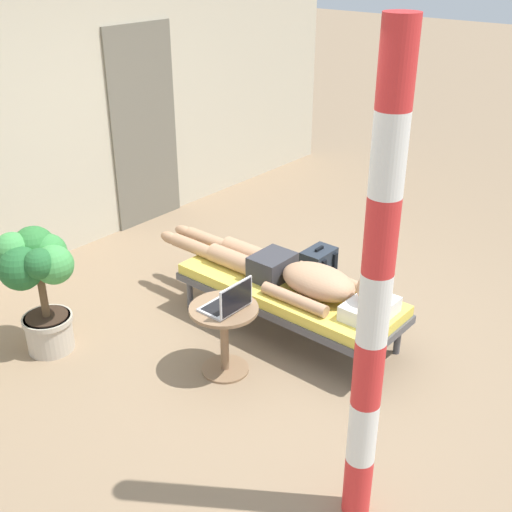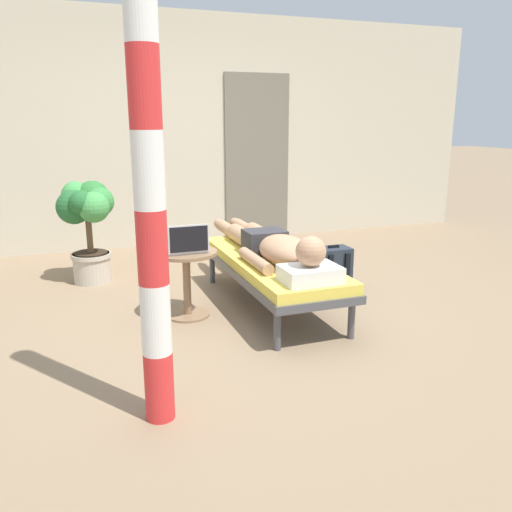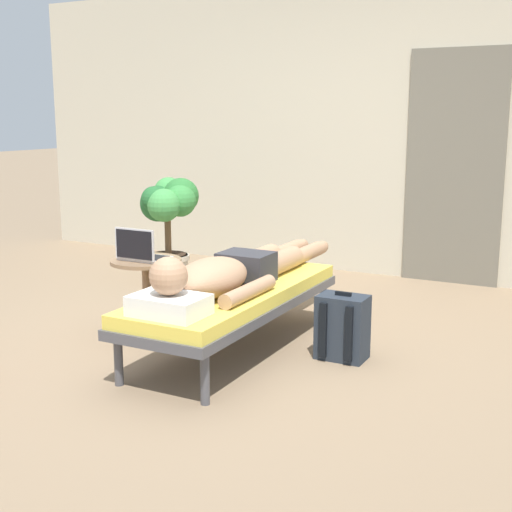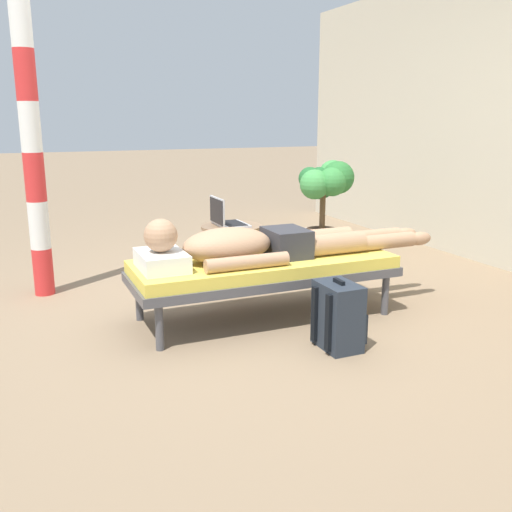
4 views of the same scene
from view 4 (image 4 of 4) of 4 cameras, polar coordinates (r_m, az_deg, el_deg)
ground_plane at (r=4.19m, az=-0.71°, el=-5.10°), size 40.00×40.00×0.00m
lounge_chair at (r=3.89m, az=0.80°, el=-1.29°), size 0.66×1.80×0.42m
person_reclining at (r=3.84m, az=0.48°, el=1.13°), size 0.53×2.17×0.32m
side_table at (r=4.53m, az=-2.43°, el=0.98°), size 0.48×0.48×0.52m
laptop at (r=4.46m, az=-3.08°, el=3.75°), size 0.31×0.24×0.23m
backpack at (r=3.46m, az=8.20°, el=-5.96°), size 0.30×0.26×0.42m
potted_plant at (r=5.57m, az=6.87°, el=6.10°), size 0.52×0.54×0.94m
porch_post at (r=4.60m, az=-21.55°, el=11.85°), size 0.15×0.15×2.55m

